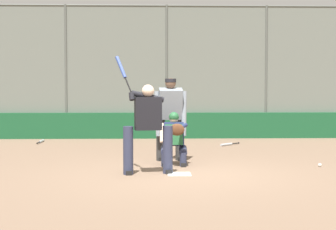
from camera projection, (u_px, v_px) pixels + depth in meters
The scene contains 12 objects.
ground_plane at pixel (179, 174), 10.37m from camera, with size 160.00×160.00×0.00m, color #7A604C.
home_plate_marker at pixel (179, 174), 10.37m from camera, with size 0.43×0.43×0.01m, color white.
backstop_fence at pixel (167, 69), 17.53m from camera, with size 18.89×0.08×4.16m.
padding_wall at pixel (167, 126), 17.52m from camera, with size 18.43×0.18×0.80m, color #19512D.
bleachers_beyond at pixel (171, 118), 20.12m from camera, with size 13.16×2.50×1.48m.
batter_at_plate at pixel (148, 125), 10.39m from camera, with size 1.10×0.57×2.20m.
catcher_behind_plate at pixel (174, 138), 11.52m from camera, with size 0.58×0.69×1.10m.
umpire_home at pixel (170, 116), 12.24m from camera, with size 0.74×0.47×1.81m.
spare_bat_near_backstop at pixel (41, 141), 16.27m from camera, with size 0.07×0.89×0.07m.
spare_bat_by_padding at pixel (228, 144), 15.42m from camera, with size 0.62×0.62×0.07m.
fielding_glove_on_dirt at pixel (171, 143), 15.48m from camera, with size 0.32×0.25×0.12m.
baseball_loose at pixel (320, 165), 11.34m from camera, with size 0.07×0.07×0.07m, color white.
Camera 1 is at (0.56, 10.29, 1.63)m, focal length 60.00 mm.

